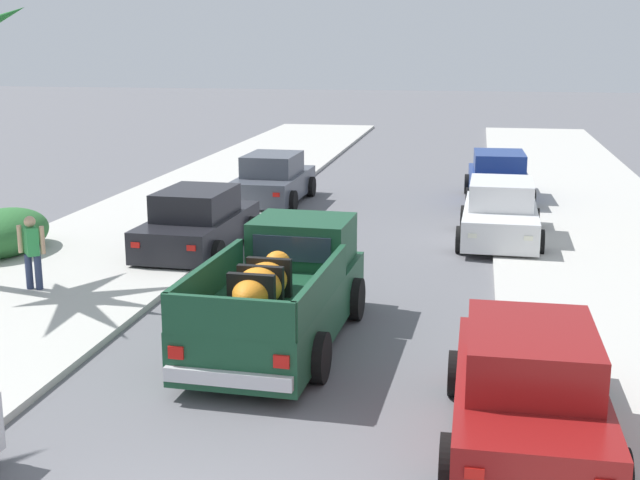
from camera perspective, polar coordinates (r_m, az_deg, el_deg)
The scene contains 12 objects.
sidewalk_left at distance 21.06m, azimuth -13.71°, elevation -0.29°, with size 5.33×60.00×0.12m, color beige.
sidewalk_right at distance 19.50m, azimuth 19.52°, elevation -1.77°, with size 5.33×60.00×0.12m, color beige.
curb_left at distance 20.58m, azimuth -10.49°, elevation -0.47°, with size 0.16×60.00×0.10m, color silver.
curb_right at distance 19.34m, azimuth 15.81°, elevation -1.65°, with size 0.16×60.00×0.10m, color silver.
pickup_truck at distance 13.92m, azimuth -2.62°, elevation -3.69°, with size 2.36×5.28×1.80m.
car_left_near at distance 10.79m, azimuth 13.95°, elevation -9.83°, with size 2.02×4.26×1.54m.
car_left_mid at distance 26.76m, azimuth 12.02°, elevation 4.08°, with size 2.13×4.30×1.54m.
car_right_mid at distance 21.32m, azimuth 12.14°, elevation 1.76°, with size 2.09×4.29×1.54m.
car_left_far at distance 25.98m, azimuth -3.19°, elevation 4.08°, with size 2.08×4.28×1.54m.
car_right_far at distance 19.97m, azimuth -8.29°, elevation 1.14°, with size 2.13×4.31×1.54m.
hedge_bush at distance 20.80m, azimuth -20.74°, elevation 0.43°, with size 1.80×2.80×1.10m, color #2D6B33.
pedestrian at distance 17.34m, azimuth -18.97°, elevation -0.64°, with size 0.57×0.43×1.59m.
Camera 1 is at (2.71, -6.63, 4.89)m, focal length 47.15 mm.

